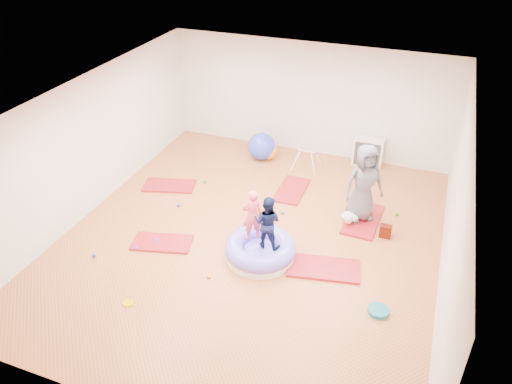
% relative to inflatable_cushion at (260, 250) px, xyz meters
% --- Properties ---
extents(room, '(7.01, 8.01, 2.81)m').
position_rel_inflatable_cushion_xyz_m(room, '(-0.37, 0.45, 1.24)').
color(room, '#CA6A3C').
rests_on(room, ground).
extents(gym_mat_front_left, '(1.23, 0.82, 0.05)m').
position_rel_inflatable_cushion_xyz_m(gym_mat_front_left, '(-1.90, -0.29, -0.14)').
color(gym_mat_front_left, red).
rests_on(gym_mat_front_left, ground).
extents(gym_mat_mid_left, '(1.26, 0.87, 0.05)m').
position_rel_inflatable_cushion_xyz_m(gym_mat_mid_left, '(-2.81, 1.63, -0.14)').
color(gym_mat_mid_left, red).
rests_on(gym_mat_mid_left, ground).
extents(gym_mat_center_back, '(0.59, 1.16, 0.05)m').
position_rel_inflatable_cushion_xyz_m(gym_mat_center_back, '(-0.14, 2.43, -0.14)').
color(gym_mat_center_back, red).
rests_on(gym_mat_center_back, ground).
extents(gym_mat_right, '(1.38, 0.87, 0.05)m').
position_rel_inflatable_cushion_xyz_m(gym_mat_right, '(1.18, 0.07, -0.13)').
color(gym_mat_right, red).
rests_on(gym_mat_right, ground).
extents(gym_mat_rear_right, '(0.70, 1.31, 0.05)m').
position_rel_inflatable_cushion_xyz_m(gym_mat_rear_right, '(1.57, 1.84, -0.13)').
color(gym_mat_rear_right, red).
rests_on(gym_mat_rear_right, ground).
extents(inflatable_cushion, '(1.31, 1.31, 0.41)m').
position_rel_inflatable_cushion_xyz_m(inflatable_cushion, '(0.00, 0.00, 0.00)').
color(inflatable_cushion, white).
rests_on(inflatable_cushion, ground).
extents(child_pink, '(0.45, 0.42, 1.03)m').
position_rel_inflatable_cushion_xyz_m(child_pink, '(-0.18, 0.08, 0.73)').
color(child_pink, '#FF4F5F').
rests_on(child_pink, inflatable_cushion).
extents(child_navy, '(0.50, 0.39, 1.02)m').
position_rel_inflatable_cushion_xyz_m(child_navy, '(0.14, -0.03, 0.73)').
color(child_navy, '#0E163D').
rests_on(child_navy, inflatable_cushion).
extents(adult_caregiver, '(0.95, 0.87, 1.62)m').
position_rel_inflatable_cushion_xyz_m(adult_caregiver, '(1.49, 1.87, 0.70)').
color(adult_caregiver, '#54525C').
rests_on(adult_caregiver, gym_mat_rear_right).
extents(infant, '(0.35, 0.36, 0.21)m').
position_rel_inflatable_cushion_xyz_m(infant, '(1.33, 1.62, -0.00)').
color(infant, silver).
rests_on(infant, gym_mat_rear_right).
extents(ball_pit_balls, '(5.16, 3.75, 0.07)m').
position_rel_inflatable_cushion_xyz_m(ball_pit_balls, '(-0.81, 0.61, -0.12)').
color(ball_pit_balls, blue).
rests_on(ball_pit_balls, ground).
extents(exercise_ball_blue, '(0.68, 0.68, 0.68)m').
position_rel_inflatable_cushion_xyz_m(exercise_ball_blue, '(-1.31, 3.64, 0.18)').
color(exercise_ball_blue, blue).
rests_on(exercise_ball_blue, ground).
extents(exercise_ball_orange, '(0.43, 0.43, 0.43)m').
position_rel_inflatable_cushion_xyz_m(exercise_ball_orange, '(-1.13, 3.69, 0.06)').
color(exercise_ball_orange, orange).
rests_on(exercise_ball_orange, ground).
extents(infant_play_gym, '(0.62, 0.59, 0.48)m').
position_rel_inflatable_cushion_xyz_m(infant_play_gym, '(-0.12, 3.54, 0.16)').
color(infant_play_gym, white).
rests_on(infant_play_gym, ground).
extents(cube_shelf, '(0.71, 0.35, 0.71)m').
position_rel_inflatable_cushion_xyz_m(cube_shelf, '(1.22, 4.24, 0.19)').
color(cube_shelf, white).
rests_on(cube_shelf, ground).
extents(balance_disc, '(0.34, 0.34, 0.08)m').
position_rel_inflatable_cushion_xyz_m(balance_disc, '(2.27, -0.65, -0.12)').
color(balance_disc, '#196F7E').
rests_on(balance_disc, ground).
extents(backpack, '(0.24, 0.15, 0.27)m').
position_rel_inflatable_cushion_xyz_m(backpack, '(2.07, 1.44, -0.03)').
color(backpack, '#8D1B00').
rests_on(backpack, ground).
extents(yellow_toy, '(0.18, 0.18, 0.03)m').
position_rel_inflatable_cushion_xyz_m(yellow_toy, '(-1.62, -1.89, -0.15)').
color(yellow_toy, '#F6C200').
rests_on(yellow_toy, ground).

